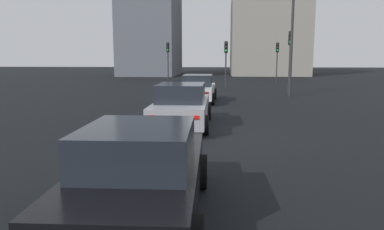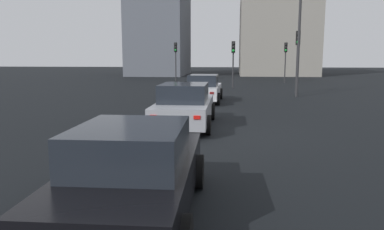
{
  "view_description": "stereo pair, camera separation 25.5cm",
  "coord_description": "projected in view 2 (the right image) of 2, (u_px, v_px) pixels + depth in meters",
  "views": [
    {
      "loc": [
        -11.8,
        0.23,
        2.44
      ],
      "look_at": [
        -2.68,
        0.97,
        1.01
      ],
      "focal_mm": 34.63,
      "sensor_mm": 36.0,
      "label": 1
    },
    {
      "loc": [
        -11.78,
        -0.02,
        2.44
      ],
      "look_at": [
        -2.68,
        0.97,
        1.01
      ],
      "focal_mm": 34.63,
      "sensor_mm": 36.0,
      "label": 2
    }
  ],
  "objects": [
    {
      "name": "ground_plane",
      "position": [
        231.0,
        137.0,
        11.96
      ],
      "size": [
        160.0,
        160.0,
        0.2
      ],
      "primitive_type": "cube",
      "color": "black"
    },
    {
      "name": "car_white_right_lead",
      "position": [
        204.0,
        89.0,
        20.33
      ],
      "size": [
        4.44,
        2.01,
        1.5
      ],
      "rotation": [
        0.0,
        0.0,
        -0.02
      ],
      "color": "silver",
      "rests_on": "ground_plane"
    },
    {
      "name": "car_silver_right_second",
      "position": [
        185.0,
        106.0,
        13.08
      ],
      "size": [
        4.76,
        2.03,
        1.53
      ],
      "rotation": [
        0.0,
        0.0,
        0.01
      ],
      "color": "#A8AAB2",
      "rests_on": "ground_plane"
    },
    {
      "name": "car_black_right_third",
      "position": [
        134.0,
        173.0,
        5.57
      ],
      "size": [
        4.37,
        2.04,
        1.47
      ],
      "rotation": [
        0.0,
        0.0,
        0.03
      ],
      "color": "black",
      "rests_on": "ground_plane"
    },
    {
      "name": "traffic_light_near_left",
      "position": [
        233.0,
        55.0,
        28.9
      ],
      "size": [
        0.32,
        0.28,
        3.66
      ],
      "rotation": [
        0.0,
        0.0,
        3.15
      ],
      "color": "#2D2D30",
      "rests_on": "ground_plane"
    },
    {
      "name": "traffic_light_near_right",
      "position": [
        176.0,
        54.0,
        35.58
      ],
      "size": [
        0.32,
        0.28,
        3.82
      ],
      "rotation": [
        0.0,
        0.0,
        3.17
      ],
      "color": "#2D2D30",
      "rests_on": "ground_plane"
    },
    {
      "name": "traffic_light_far_left",
      "position": [
        286.0,
        54.0,
        35.23
      ],
      "size": [
        0.32,
        0.29,
        3.81
      ],
      "rotation": [
        0.0,
        0.0,
        3.11
      ],
      "color": "#2D2D30",
      "rests_on": "ground_plane"
    },
    {
      "name": "traffic_light_far_right",
      "position": [
        298.0,
        49.0,
        24.37
      ],
      "size": [
        0.32,
        0.29,
        4.13
      ],
      "rotation": [
        0.0,
        0.0,
        3.09
      ],
      "color": "#2D2D30",
      "rests_on": "ground_plane"
    },
    {
      "name": "street_lamp_kerbside",
      "position": [
        300.0,
        12.0,
        22.23
      ],
      "size": [
        0.56,
        0.36,
        8.86
      ],
      "color": "#2D2D30",
      "rests_on": "ground_plane"
    },
    {
      "name": "building_facade_left",
      "position": [
        277.0,
        17.0,
        51.19
      ],
      "size": [
        12.57,
        10.0,
        15.93
      ],
      "primitive_type": "cube",
      "color": "gray",
      "rests_on": "ground_plane"
    },
    {
      "name": "building_facade_center",
      "position": [
        160.0,
        9.0,
        50.21
      ],
      "size": [
        11.68,
        7.23,
        17.9
      ],
      "primitive_type": "cube",
      "color": "slate",
      "rests_on": "ground_plane"
    }
  ]
}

